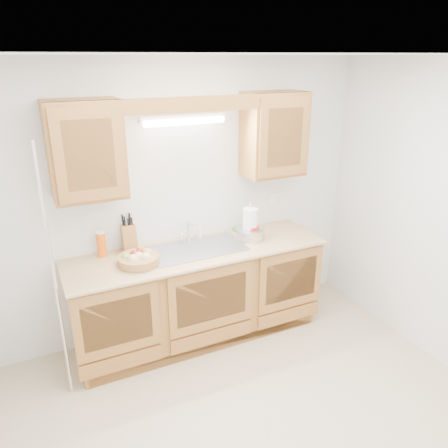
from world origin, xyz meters
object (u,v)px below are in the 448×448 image
knife_block (129,238)px  paper_towel (250,224)px  fruit_basket (139,259)px  apple_bowl (251,233)px

knife_block → paper_towel: (1.08, -0.21, 0.02)m
fruit_basket → apple_bowl: 1.08m
knife_block → paper_towel: bearing=-6.1°
knife_block → fruit_basket: bearing=-85.4°
paper_towel → apple_bowl: paper_towel is taller
fruit_basket → paper_towel: paper_towel is taller
knife_block → paper_towel: size_ratio=0.98×
fruit_basket → apple_bowl: bearing=3.6°
paper_towel → knife_block: bearing=169.2°
fruit_basket → knife_block: (0.00, 0.29, 0.07)m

